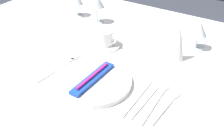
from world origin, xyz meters
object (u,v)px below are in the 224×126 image
toothbrush_package (93,78)px  spoon_tea (167,105)px  coffee_cup_left (105,37)px  dinner_plate (93,82)px  spoon_soup (150,95)px  wine_glass_centre (97,2)px  dinner_knife (136,98)px  napkin_folded (178,42)px  fork_outer (61,67)px  wine_glass_right (199,30)px  spoon_dessert (157,99)px

toothbrush_package → spoon_tea: size_ratio=0.99×
toothbrush_package → coffee_cup_left: coffee_cup_left is taller
dinner_plate → toothbrush_package: (0.00, 0.00, 0.02)m
spoon_soup → wine_glass_centre: wine_glass_centre is taller
dinner_knife → spoon_soup: 0.05m
spoon_soup → spoon_tea: (0.07, -0.02, -0.00)m
wine_glass_centre → napkin_folded: napkin_folded is taller
dinner_plate → spoon_tea: bearing=7.4°
fork_outer → napkin_folded: bearing=40.2°
dinner_knife → wine_glass_centre: wine_glass_centre is taller
spoon_soup → dinner_plate: bearing=-165.2°
wine_glass_centre → fork_outer: bearing=-73.8°
coffee_cup_left → toothbrush_package: bearing=-64.9°
spoon_soup → napkin_folded: napkin_folded is taller
fork_outer → wine_glass_right: wine_glass_right is taller
dinner_plate → toothbrush_package: bearing=0.0°
dinner_knife → spoon_tea: spoon_tea is taller
toothbrush_package → spoon_tea: bearing=7.4°
dinner_plate → wine_glass_right: wine_glass_right is taller
dinner_plate → spoon_soup: (0.19, 0.05, -0.01)m
spoon_dessert → wine_glass_right: bearing=90.5°
napkin_folded → coffee_cup_left: bearing=-167.3°
napkin_folded → spoon_dessert: bearing=-80.9°
dinner_plate → coffee_cup_left: coffee_cup_left is taller
spoon_tea → napkin_folded: size_ratio=1.37×
spoon_dessert → napkin_folded: size_ratio=1.50×
spoon_dessert → coffee_cup_left: bearing=149.4°
dinner_plate → wine_glass_right: (0.22, 0.43, 0.08)m
toothbrush_package → spoon_soup: bearing=14.8°
coffee_cup_left → wine_glass_right: 0.38m
dinner_knife → spoon_soup: size_ratio=1.02×
spoon_soup → coffee_cup_left: coffee_cup_left is taller
dinner_plate → spoon_soup: dinner_plate is taller
fork_outer → spoon_soup: bearing=5.3°
dinner_knife → napkin_folded: 0.30m
toothbrush_package → dinner_knife: toothbrush_package is taller
dinner_knife → spoon_tea: size_ratio=1.01×
fork_outer → spoon_tea: spoon_tea is taller
dinner_plate → spoon_soup: 0.20m
coffee_cup_left → napkin_folded: 0.30m
spoon_dessert → coffee_cup_left: size_ratio=2.40×
fork_outer → spoon_soup: spoon_soup is taller
toothbrush_package → spoon_dessert: bearing=11.4°
spoon_dessert → fork_outer: bearing=-176.1°
wine_glass_centre → spoon_soup: bearing=-38.1°
spoon_dessert → spoon_tea: (0.04, -0.01, 0.00)m
dinner_plate → fork_outer: size_ratio=1.17×
wine_glass_right → toothbrush_package: bearing=-116.8°
dinner_plate → fork_outer: (-0.16, 0.02, -0.01)m
spoon_tea → wine_glass_centre: size_ratio=1.43×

